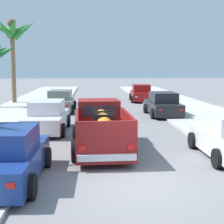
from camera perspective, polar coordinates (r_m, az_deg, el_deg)
name	(u,v)px	position (r m, az deg, el deg)	size (l,w,h in m)	color
ground_plane	(140,185)	(9.32, 4.72, -12.37)	(160.00, 160.00, 0.00)	slate
sidewalk_left	(17,118)	(21.38, -15.93, -0.94)	(5.34, 60.00, 0.12)	#B2AFA8
sidewalk_right	(203,116)	(22.08, 15.27, -0.64)	(5.34, 60.00, 0.12)	#B2AFA8
curb_left	(38,118)	(21.15, -12.56, -0.95)	(0.16, 60.00, 0.10)	silver
curb_right	(183,116)	(21.71, 12.10, -0.71)	(0.16, 60.00, 0.10)	silver
pickup_truck	(101,129)	(12.89, -1.92, -2.90)	(2.35, 5.27, 1.80)	maroon
car_left_near	(7,157)	(9.79, -17.54, -7.34)	(2.09, 4.29, 1.54)	navy
car_left_mid	(60,102)	(23.96, -8.79, 1.77)	(2.08, 4.28, 1.54)	slate
car_right_mid	(47,117)	(16.73, -11.03, -0.90)	(2.12, 4.30, 1.54)	silver
car_left_far	(163,105)	(21.97, 8.67, 1.22)	(2.06, 4.27, 1.54)	black
car_right_far	(141,94)	(30.77, 5.01, 3.16)	(2.20, 4.33, 1.54)	maroon
palm_tree_right_fore	(12,34)	(29.99, -16.71, 12.56)	(4.27, 3.98, 7.15)	brown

